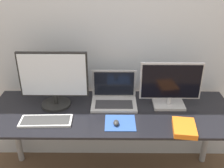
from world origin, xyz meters
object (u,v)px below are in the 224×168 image
mouse (116,123)px  book (184,128)px  monitor_left (54,80)px  monitor_right (171,85)px  keyboard (46,121)px  laptop (114,96)px

mouse → book: 0.46m
monitor_left → monitor_right: 0.88m
keyboard → monitor_left: bearing=83.4°
keyboard → book: bearing=-5.3°
monitor_left → laptop: 0.48m
laptop → keyboard: (-0.48, -0.28, -0.05)m
laptop → keyboard: size_ratio=0.95×
monitor_right → laptop: monitor_right is taller
mouse → keyboard: bearing=175.9°
monitor_left → laptop: monitor_left is taller
monitor_right → mouse: bearing=-146.8°
monitor_left → monitor_right: size_ratio=1.11×
keyboard → laptop: bearing=30.3°
monitor_left → mouse: (0.47, -0.27, -0.20)m
mouse → book: book is taller
mouse → monitor_right: bearing=33.2°
monitor_right → keyboard: (-0.91, -0.23, -0.17)m
monitor_left → book: (0.92, -0.32, -0.20)m
laptop → book: laptop is taller
book → laptop: bearing=142.0°
monitor_left → mouse: 0.57m
monitor_left → keyboard: (-0.03, -0.23, -0.21)m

